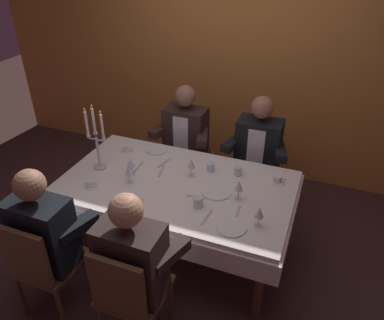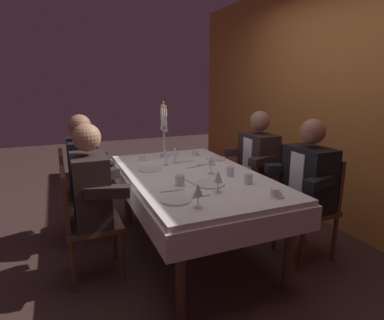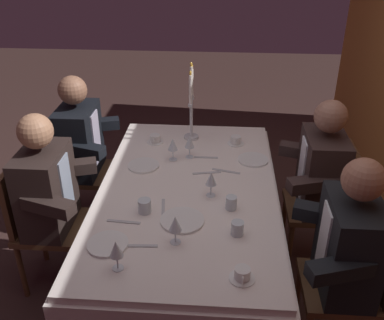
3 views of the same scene
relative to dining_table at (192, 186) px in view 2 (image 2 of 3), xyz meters
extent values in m
plane|color=#3E2925|center=(0.00, 0.00, -0.62)|extent=(12.00, 12.00, 0.00)
cube|color=#CD7E3A|center=(0.00, 1.66, 0.73)|extent=(6.00, 0.12, 2.70)
cube|color=white|center=(0.00, 0.00, 0.10)|extent=(1.90, 1.10, 0.04)
cube|color=white|center=(0.00, 0.00, -0.01)|extent=(1.94, 1.14, 0.18)
cylinder|color=brown|center=(-0.83, -0.43, -0.27)|extent=(0.07, 0.07, 0.70)
cylinder|color=brown|center=(0.83, -0.43, -0.27)|extent=(0.07, 0.07, 0.70)
cylinder|color=brown|center=(-0.83, 0.43, -0.27)|extent=(0.07, 0.07, 0.70)
cylinder|color=brown|center=(0.83, 0.43, -0.27)|extent=(0.07, 0.07, 0.70)
cylinder|color=silver|center=(-0.71, -0.03, 0.13)|extent=(0.11, 0.11, 0.02)
cylinder|color=silver|center=(-0.71, -0.03, 0.28)|extent=(0.02, 0.02, 0.28)
cylinder|color=silver|center=(-0.71, -0.03, 0.46)|extent=(0.04, 0.04, 0.02)
cylinder|color=white|center=(-0.71, -0.03, 0.57)|extent=(0.02, 0.02, 0.21)
ellipsoid|color=yellow|center=(-0.71, -0.03, 0.70)|extent=(0.02, 0.02, 0.03)
cylinder|color=silver|center=(-0.68, -0.03, 0.40)|extent=(0.07, 0.01, 0.01)
cylinder|color=silver|center=(-0.64, -0.03, 0.42)|extent=(0.04, 0.04, 0.02)
cylinder|color=white|center=(-0.64, -0.03, 0.53)|extent=(0.02, 0.02, 0.21)
ellipsoid|color=yellow|center=(-0.64, -0.03, 0.66)|extent=(0.02, 0.02, 0.03)
cylinder|color=silver|center=(-0.75, -0.03, 0.40)|extent=(0.07, 0.01, 0.01)
cylinder|color=silver|center=(-0.79, -0.03, 0.42)|extent=(0.04, 0.04, 0.02)
cylinder|color=white|center=(-0.79, -0.03, 0.53)|extent=(0.02, 0.02, 0.21)
ellipsoid|color=yellow|center=(-0.79, -0.03, 0.66)|extent=(0.02, 0.02, 0.03)
cylinder|color=white|center=(0.58, -0.36, 0.13)|extent=(0.21, 0.21, 0.01)
cylinder|color=white|center=(0.35, 0.00, 0.13)|extent=(0.25, 0.25, 0.01)
cylinder|color=white|center=(-0.25, -0.32, 0.13)|extent=(0.21, 0.21, 0.01)
cylinder|color=white|center=(-0.39, 0.43, 0.13)|extent=(0.21, 0.21, 0.01)
cylinder|color=silver|center=(0.75, -0.27, 0.12)|extent=(0.06, 0.06, 0.00)
cylinder|color=silver|center=(0.75, -0.27, 0.16)|extent=(0.01, 0.01, 0.07)
cone|color=silver|center=(0.75, -0.27, 0.24)|extent=(0.07, 0.07, 0.08)
cylinder|color=silver|center=(-0.36, -0.13, 0.12)|extent=(0.06, 0.06, 0.00)
cylinder|color=silver|center=(-0.36, -0.13, 0.16)|extent=(0.01, 0.01, 0.07)
cone|color=silver|center=(-0.36, -0.13, 0.24)|extent=(0.07, 0.07, 0.08)
cylinder|color=maroon|center=(-0.36, -0.13, 0.22)|extent=(0.04, 0.04, 0.03)
cylinder|color=silver|center=(-0.41, -0.02, 0.12)|extent=(0.06, 0.06, 0.00)
cylinder|color=silver|center=(-0.41, -0.02, 0.16)|extent=(0.01, 0.01, 0.07)
cone|color=silver|center=(-0.41, -0.02, 0.24)|extent=(0.07, 0.07, 0.08)
cylinder|color=silver|center=(0.07, 0.15, 0.12)|extent=(0.06, 0.06, 0.00)
cylinder|color=silver|center=(0.07, 0.15, 0.16)|extent=(0.01, 0.01, 0.07)
cone|color=silver|center=(0.07, 0.15, 0.24)|extent=(0.07, 0.07, 0.08)
cylinder|color=maroon|center=(0.07, 0.15, 0.22)|extent=(0.04, 0.04, 0.03)
cylinder|color=silver|center=(0.53, -0.02, 0.12)|extent=(0.06, 0.06, 0.00)
cylinder|color=silver|center=(0.53, -0.02, 0.16)|extent=(0.01, 0.01, 0.07)
cone|color=silver|center=(0.53, -0.02, 0.24)|extent=(0.07, 0.07, 0.08)
cylinder|color=#E0D172|center=(0.53, -0.02, 0.22)|extent=(0.04, 0.04, 0.03)
cylinder|color=silver|center=(0.44, 0.30, 0.16)|extent=(0.07, 0.07, 0.08)
cylinder|color=silver|center=(0.27, -0.22, 0.16)|extent=(0.08, 0.08, 0.08)
cylinder|color=silver|center=(0.21, 0.27, 0.16)|extent=(0.06, 0.06, 0.08)
cylinder|color=white|center=(0.77, 0.32, 0.12)|extent=(0.12, 0.12, 0.01)
cylinder|color=white|center=(0.77, 0.32, 0.15)|extent=(0.08, 0.08, 0.05)
torus|color=white|center=(0.82, 0.32, 0.15)|extent=(0.04, 0.01, 0.04)
cylinder|color=white|center=(-0.64, 0.31, 0.12)|extent=(0.12, 0.12, 0.01)
cylinder|color=white|center=(-0.64, 0.31, 0.15)|extent=(0.08, 0.08, 0.05)
torus|color=white|center=(-0.59, 0.31, 0.15)|extent=(0.04, 0.01, 0.04)
cylinder|color=white|center=(-0.62, -0.29, 0.12)|extent=(0.12, 0.12, 0.01)
cylinder|color=white|center=(-0.62, -0.29, 0.15)|extent=(0.08, 0.08, 0.05)
torus|color=white|center=(-0.57, -0.29, 0.15)|extent=(0.04, 0.01, 0.04)
cube|color=#B7B7BC|center=(-0.22, 0.24, 0.12)|extent=(0.06, 0.19, 0.01)
cube|color=#B7B7BC|center=(0.38, -0.32, 0.12)|extent=(0.03, 0.19, 0.01)
cube|color=#B7B7BC|center=(-0.40, 0.10, 0.12)|extent=(0.02, 0.17, 0.01)
cube|color=#B7B7BC|center=(0.58, -0.19, 0.12)|extent=(0.03, 0.17, 0.01)
cube|color=#B7B7BC|center=(-0.19, 0.11, 0.12)|extent=(0.06, 0.19, 0.01)
cube|color=#B7B7BC|center=(0.23, -0.12, 0.12)|extent=(0.17, 0.04, 0.01)
cylinder|color=brown|center=(-0.45, -0.70, -0.41)|extent=(0.04, 0.04, 0.42)
cylinder|color=brown|center=(-0.81, -0.70, -0.41)|extent=(0.04, 0.04, 0.42)
cylinder|color=brown|center=(-0.45, -1.06, -0.41)|extent=(0.04, 0.04, 0.42)
cylinder|color=brown|center=(-0.81, -1.06, -0.41)|extent=(0.04, 0.04, 0.42)
cube|color=brown|center=(-0.63, -0.88, -0.18)|extent=(0.42, 0.42, 0.04)
cube|color=brown|center=(-0.63, -1.07, 0.06)|extent=(0.38, 0.04, 0.44)
cube|color=black|center=(-0.63, -0.88, 0.11)|extent=(0.42, 0.26, 0.54)
cube|color=#BBB3CF|center=(-0.63, -0.75, 0.14)|extent=(0.16, 0.01, 0.40)
sphere|color=#98674D|center=(-0.63, -0.88, 0.51)|extent=(0.21, 0.21, 0.21)
cube|color=black|center=(-0.41, -0.78, 0.15)|extent=(0.19, 0.34, 0.08)
cube|color=black|center=(-0.85, -0.78, 0.15)|extent=(0.19, 0.34, 0.08)
cylinder|color=brown|center=(-0.46, 0.70, -0.41)|extent=(0.04, 0.04, 0.42)
cylinder|color=brown|center=(-0.10, 0.70, -0.41)|extent=(0.04, 0.04, 0.42)
cylinder|color=brown|center=(-0.46, 1.06, -0.41)|extent=(0.04, 0.04, 0.42)
cylinder|color=brown|center=(-0.10, 1.06, -0.41)|extent=(0.04, 0.04, 0.42)
cube|color=brown|center=(-0.28, 0.88, -0.18)|extent=(0.42, 0.42, 0.04)
cube|color=brown|center=(-0.28, 1.07, 0.06)|extent=(0.38, 0.04, 0.44)
cube|color=#322422|center=(-0.28, 0.88, 0.11)|extent=(0.42, 0.26, 0.54)
cube|color=white|center=(-0.28, 0.75, 0.14)|extent=(0.16, 0.01, 0.40)
sphere|color=#976653|center=(-0.28, 0.88, 0.51)|extent=(0.21, 0.21, 0.21)
cube|color=#322422|center=(-0.50, 0.78, 0.15)|extent=(0.19, 0.34, 0.08)
cube|color=#322422|center=(-0.06, 0.78, 0.15)|extent=(0.19, 0.34, 0.08)
cylinder|color=brown|center=(0.25, -0.70, -0.41)|extent=(0.04, 0.04, 0.42)
cylinder|color=brown|center=(-0.11, -0.70, -0.41)|extent=(0.04, 0.04, 0.42)
cylinder|color=brown|center=(0.25, -1.06, -0.41)|extent=(0.04, 0.04, 0.42)
cylinder|color=brown|center=(-0.11, -1.06, -0.41)|extent=(0.04, 0.04, 0.42)
cube|color=brown|center=(0.07, -0.88, -0.18)|extent=(0.42, 0.42, 0.04)
cube|color=brown|center=(0.07, -1.07, 0.06)|extent=(0.38, 0.04, 0.44)
cube|color=#2F2320|center=(0.07, -0.88, 0.11)|extent=(0.42, 0.26, 0.54)
cube|color=#8E9CB2|center=(0.07, -0.75, 0.14)|extent=(0.16, 0.01, 0.40)
sphere|color=tan|center=(0.07, -0.88, 0.51)|extent=(0.21, 0.21, 0.21)
cube|color=#2F2320|center=(0.29, -0.78, 0.15)|extent=(0.19, 0.34, 0.08)
cube|color=#2F2320|center=(-0.15, -0.78, 0.15)|extent=(0.19, 0.34, 0.08)
cylinder|color=brown|center=(0.31, 0.70, -0.41)|extent=(0.04, 0.04, 0.42)
cylinder|color=brown|center=(0.67, 0.70, -0.41)|extent=(0.04, 0.04, 0.42)
cylinder|color=brown|center=(0.31, 1.06, -0.41)|extent=(0.04, 0.04, 0.42)
cylinder|color=brown|center=(0.67, 1.06, -0.41)|extent=(0.04, 0.04, 0.42)
cube|color=brown|center=(0.49, 0.88, -0.18)|extent=(0.42, 0.42, 0.04)
cube|color=brown|center=(0.49, 1.07, 0.06)|extent=(0.38, 0.04, 0.44)
cube|color=black|center=(0.49, 0.88, 0.11)|extent=(0.42, 0.26, 0.54)
cube|color=white|center=(0.49, 0.75, 0.14)|extent=(0.16, 0.01, 0.40)
sphere|color=#9E654E|center=(0.49, 0.88, 0.51)|extent=(0.21, 0.21, 0.21)
cube|color=black|center=(0.27, 0.78, 0.15)|extent=(0.19, 0.34, 0.08)
cube|color=black|center=(0.71, 0.78, 0.15)|extent=(0.19, 0.34, 0.08)
camera|label=1|loc=(1.05, -2.33, 1.90)|focal=35.24mm
camera|label=2|loc=(2.54, -1.07, 0.92)|focal=30.13mm
camera|label=3|loc=(2.33, 0.20, 1.60)|focal=41.26mm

